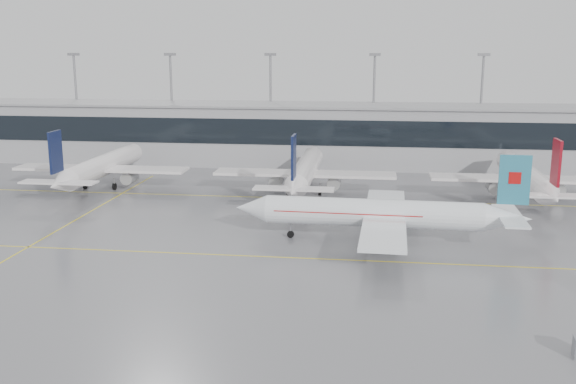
# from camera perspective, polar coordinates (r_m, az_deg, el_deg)

# --- Properties ---
(ground) EXTENTS (320.00, 320.00, 0.00)m
(ground) POSITION_cam_1_polar(r_m,az_deg,el_deg) (73.78, -1.20, -5.80)
(ground) COLOR slate
(ground) RESTS_ON ground
(taxi_line_main) EXTENTS (120.00, 0.25, 0.01)m
(taxi_line_main) POSITION_cam_1_polar(r_m,az_deg,el_deg) (73.78, -1.20, -5.79)
(taxi_line_main) COLOR yellow
(taxi_line_main) RESTS_ON ground
(taxi_line_north) EXTENTS (120.00, 0.25, 0.01)m
(taxi_line_north) POSITION_cam_1_polar(r_m,az_deg,el_deg) (102.47, 1.29, -0.57)
(taxi_line_north) COLOR yellow
(taxi_line_north) RESTS_ON ground
(taxi_line_cross) EXTENTS (0.25, 60.00, 0.01)m
(taxi_line_cross) POSITION_cam_1_polar(r_m,az_deg,el_deg) (96.31, -17.77, -2.03)
(taxi_line_cross) COLOR yellow
(taxi_line_cross) RESTS_ON ground
(terminal) EXTENTS (180.00, 15.00, 12.00)m
(terminal) POSITION_cam_1_polar(r_m,az_deg,el_deg) (132.80, 2.78, 5.05)
(terminal) COLOR #99999D
(terminal) RESTS_ON ground
(terminal_glass) EXTENTS (180.00, 0.20, 5.00)m
(terminal_glass) POSITION_cam_1_polar(r_m,az_deg,el_deg) (125.14, 2.50, 5.29)
(terminal_glass) COLOR black
(terminal_glass) RESTS_ON ground
(terminal_roof) EXTENTS (182.00, 16.00, 0.40)m
(terminal_roof) POSITION_cam_1_polar(r_m,az_deg,el_deg) (132.14, 2.80, 7.72)
(terminal_roof) COLOR gray
(terminal_roof) RESTS_ON ground
(light_masts) EXTENTS (156.40, 1.00, 22.60)m
(light_masts) POSITION_cam_1_polar(r_m,az_deg,el_deg) (138.02, 3.01, 8.39)
(light_masts) COLOR gray
(light_masts) RESTS_ON ground
(air_canada_jet) EXTENTS (36.03, 28.69, 11.28)m
(air_canada_jet) POSITION_cam_1_polar(r_m,az_deg,el_deg) (79.26, 8.44, -1.95)
(air_canada_jet) COLOR white
(air_canada_jet) RESTS_ON ground
(parked_jet_b) EXTENTS (29.64, 36.96, 11.72)m
(parked_jet_b) POSITION_cam_1_polar(r_m,az_deg,el_deg) (114.23, -16.25, 2.19)
(parked_jet_b) COLOR white
(parked_jet_b) RESTS_ON ground
(parked_jet_c) EXTENTS (29.64, 36.96, 11.72)m
(parked_jet_c) POSITION_cam_1_polar(r_m,az_deg,el_deg) (105.30, 1.51, 1.84)
(parked_jet_c) COLOR white
(parked_jet_c) RESTS_ON ground
(parked_jet_d) EXTENTS (29.64, 36.96, 11.72)m
(parked_jet_d) POSITION_cam_1_polar(r_m,az_deg,el_deg) (107.60, 20.40, 1.29)
(parked_jet_d) COLOR white
(parked_jet_d) RESTS_ON ground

